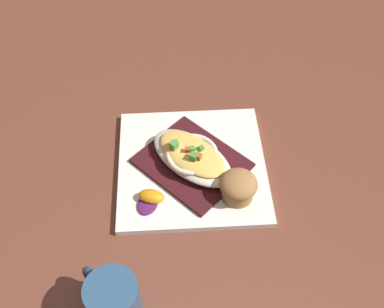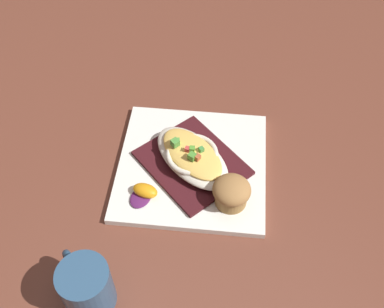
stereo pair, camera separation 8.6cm
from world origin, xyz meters
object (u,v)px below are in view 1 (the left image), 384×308
Objects in this scene: gratin_dish at (192,156)px; orange_garnish at (150,198)px; muffin at (238,187)px; coffee_mug at (114,302)px; square_plate at (192,166)px.

orange_garnish is at bearing 129.53° from gratin_dish.
orange_garnish is (-0.07, 0.09, -0.02)m from gratin_dish.
muffin is 0.29m from coffee_mug.
coffee_mug is (-0.26, 0.16, 0.00)m from gratin_dish.
square_plate is at bearing -31.65° from coffee_mug.
muffin is 1.12× the size of orange_garnish.
muffin is at bearing -140.81° from square_plate.
gratin_dish is 0.30m from coffee_mug.
square_plate is 4.12× the size of muffin.
coffee_mug reaches higher than muffin.
coffee_mug reaches higher than gratin_dish.
coffee_mug is at bearing 148.37° from gratin_dish.
muffin is at bearing -94.78° from orange_garnish.
coffee_mug is at bearing 158.77° from orange_garnish.
square_plate is 0.30m from coffee_mug.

